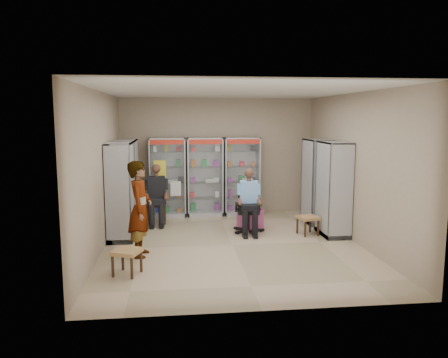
{
  "coord_description": "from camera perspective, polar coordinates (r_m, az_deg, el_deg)",
  "views": [
    {
      "loc": [
        -1.11,
        -8.32,
        2.52
      ],
      "look_at": [
        -0.09,
        0.7,
        1.23
      ],
      "focal_mm": 35.0,
      "sensor_mm": 36.0,
      "label": 1
    }
  ],
  "objects": [
    {
      "name": "woven_stool_a",
      "position": [
        9.63,
        10.88,
        -5.97
      ],
      "size": [
        0.49,
        0.49,
        0.4
      ],
      "primitive_type": "cube",
      "rotation": [
        0.0,
        0.0,
        0.25
      ],
      "color": "#B17A4A",
      "rests_on": "floor"
    },
    {
      "name": "floor",
      "position": [
        8.76,
        1.11,
        -8.6
      ],
      "size": [
        6.0,
        6.0,
        0.0
      ],
      "primitive_type": "plane",
      "color": "tan",
      "rests_on": "ground"
    },
    {
      "name": "cabinet_left_near",
      "position": [
        9.21,
        -13.36,
        -1.6
      ],
      "size": [
        0.9,
        0.5,
        2.0
      ],
      "primitive_type": "cube",
      "rotation": [
        0.0,
        0.0,
        -1.57
      ],
      "color": "#BABDC2",
      "rests_on": "floor"
    },
    {
      "name": "wooden_chair",
      "position": [
        10.53,
        -8.74,
        -3.21
      ],
      "size": [
        0.42,
        0.42,
        0.94
      ],
      "primitive_type": "cube",
      "color": "#311C13",
      "rests_on": "floor"
    },
    {
      "name": "pink_trunk",
      "position": [
        9.99,
        3.41,
        -5.14
      ],
      "size": [
        0.57,
        0.56,
        0.46
      ],
      "primitive_type": "cube",
      "rotation": [
        0.0,
        0.0,
        0.23
      ],
      "color": "#C44E85",
      "rests_on": "floor"
    },
    {
      "name": "seated_customer",
      "position": [
        10.44,
        -8.78,
        -2.19
      ],
      "size": [
        0.44,
        0.6,
        1.34
      ],
      "primitive_type": null,
      "color": "black",
      "rests_on": "floor"
    },
    {
      "name": "cabinet_back_mid",
      "position": [
        11.17,
        -2.5,
        0.29
      ],
      "size": [
        0.9,
        0.5,
        2.0
      ],
      "primitive_type": "cube",
      "color": "#B4B6BB",
      "rests_on": "floor"
    },
    {
      "name": "office_chair",
      "position": [
        9.6,
        3.18,
        -3.9
      ],
      "size": [
        0.61,
        0.61,
        1.05
      ],
      "primitive_type": "cube",
      "rotation": [
        0.0,
        0.0,
        -0.08
      ],
      "color": "black",
      "rests_on": "floor"
    },
    {
      "name": "seated_shopkeeper",
      "position": [
        9.52,
        3.24,
        -3.12
      ],
      "size": [
        0.48,
        0.64,
        1.33
      ],
      "primitive_type": null,
      "rotation": [
        0.0,
        0.0,
        -0.08
      ],
      "color": "#6DACD8",
      "rests_on": "floor"
    },
    {
      "name": "cabinet_back_left",
      "position": [
        11.15,
        -7.37,
        0.21
      ],
      "size": [
        0.9,
        0.5,
        2.0
      ],
      "primitive_type": "cube",
      "color": "#9EA2A5",
      "rests_on": "floor"
    },
    {
      "name": "woven_stool_b",
      "position": [
        7.3,
        -12.54,
        -10.54
      ],
      "size": [
        0.54,
        0.54,
        0.41
      ],
      "primitive_type": "cube",
      "rotation": [
        0.0,
        0.0,
        -0.37
      ],
      "color": "#A68146",
      "rests_on": "floor"
    },
    {
      "name": "room_shell",
      "position": [
        8.41,
        1.15,
        4.36
      ],
      "size": [
        5.02,
        6.02,
        3.01
      ],
      "color": "tan",
      "rests_on": "ground"
    },
    {
      "name": "cabinet_right_near",
      "position": [
        9.55,
        14.11,
        -1.29
      ],
      "size": [
        0.9,
        0.5,
        2.0
      ],
      "primitive_type": "cube",
      "rotation": [
        0.0,
        0.0,
        1.57
      ],
      "color": "#AFB1B7",
      "rests_on": "floor"
    },
    {
      "name": "cabinet_back_right",
      "position": [
        11.28,
        2.32,
        0.36
      ],
      "size": [
        0.9,
        0.5,
        2.0
      ],
      "primitive_type": "cube",
      "color": "#ABAEB3",
      "rests_on": "floor"
    },
    {
      "name": "tea_glass",
      "position": [
        9.91,
        3.35,
        -3.61
      ],
      "size": [
        0.07,
        0.07,
        0.09
      ],
      "primitive_type": "cylinder",
      "color": "#4F1E06",
      "rests_on": "pink_trunk"
    },
    {
      "name": "cabinet_right_far",
      "position": [
        10.57,
        12.03,
        -0.33
      ],
      "size": [
        0.9,
        0.5,
        2.0
      ],
      "primitive_type": "cube",
      "rotation": [
        0.0,
        0.0,
        1.57
      ],
      "color": "#9EA1A5",
      "rests_on": "floor"
    },
    {
      "name": "cabinet_left_far",
      "position": [
        10.29,
        -12.63,
        -0.57
      ],
      "size": [
        0.9,
        0.5,
        2.0
      ],
      "primitive_type": "cube",
      "rotation": [
        0.0,
        0.0,
        -1.57
      ],
      "color": "silver",
      "rests_on": "floor"
    },
    {
      "name": "standing_man",
      "position": [
        8.04,
        -10.91,
        -3.85
      ],
      "size": [
        0.47,
        0.67,
        1.74
      ],
      "primitive_type": "imported",
      "rotation": [
        0.0,
        0.0,
        1.48
      ],
      "color": "gray",
      "rests_on": "floor"
    }
  ]
}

